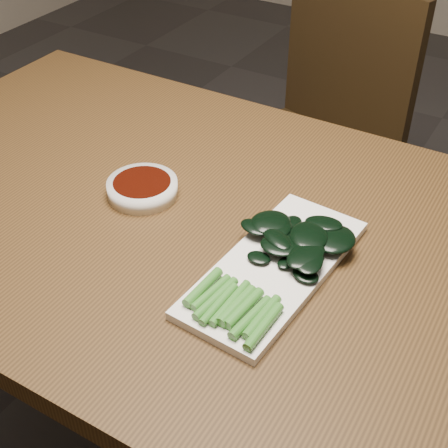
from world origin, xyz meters
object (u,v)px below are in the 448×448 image
Objects in this scene: serving_plate at (275,268)px; gai_lan at (286,251)px; chair_far at (313,134)px; table at (212,252)px; sauce_bowl at (142,188)px.

serving_plate is 0.03m from gai_lan.
chair_far reaches higher than serving_plate.
chair_far is at bearing 109.80° from gai_lan.
table is 0.16m from sauce_bowl.
gai_lan reaches higher than sauce_bowl.
serving_plate is at bearing -52.54° from chair_far.
table is 0.18m from serving_plate.
sauce_bowl reaches higher than serving_plate.
sauce_bowl reaches higher than table.
serving_plate is at bearing -11.63° from sauce_bowl.
serving_plate reaches higher than table.
sauce_bowl is at bearing -71.48° from chair_far.
gai_lan is at bearing -6.93° from sauce_bowl.
gai_lan is (0.29, -0.80, 0.29)m from chair_far.
chair_far is at bearing 89.94° from sauce_bowl.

